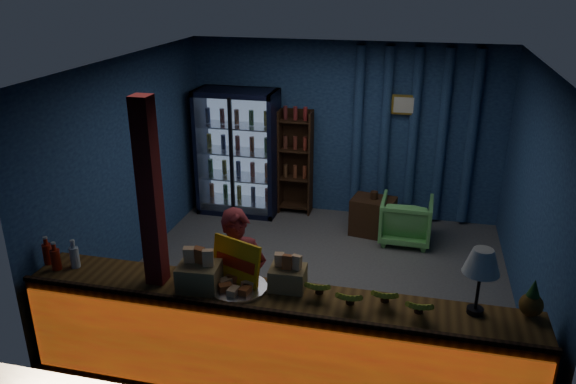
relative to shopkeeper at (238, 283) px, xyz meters
The scene contains 19 objects.
ground 1.69m from the shopkeeper, 72.15° to the left, with size 4.60×4.60×0.00m, color #515154.
room_walls 1.73m from the shopkeeper, 72.15° to the left, with size 4.60×4.60×4.60m.
counter 0.71m from the shopkeeper, 44.63° to the right, with size 4.40×0.57×0.99m.
support_post 0.92m from the shopkeeper, 142.28° to the right, with size 0.16×0.16×2.60m, color maroon.
beverage_cooler 3.54m from the shopkeeper, 107.84° to the left, with size 1.20×0.62×1.90m.
bottle_shelf 3.51m from the shopkeeper, 93.81° to the left, with size 0.50×0.28×1.60m.
curtain_folds 3.92m from the shopkeeper, 67.77° to the left, with size 1.74×0.14×2.50m.
framed_picture 3.91m from the shopkeeper, 69.63° to the left, with size 0.36×0.04×0.28m.
shopkeeper is the anchor object (origin of this frame).
green_chair 3.21m from the shopkeeper, 62.37° to the left, with size 0.68×0.70×0.64m, color #60BA5D.
side_table 3.16m from the shopkeeper, 71.06° to the left, with size 0.65×0.52×0.64m.
yellow_sign 0.52m from the shopkeeper, 72.76° to the right, with size 0.50×0.27×0.40m.
soda_bottles 1.66m from the shopkeeper, 164.81° to the right, with size 0.37×0.16×0.27m.
snack_box_left 0.61m from the shopkeeper, 110.55° to the right, with size 0.37×0.31×0.37m.
snack_box_centre 0.71m from the shopkeeper, 28.38° to the right, with size 0.31×0.26×0.32m.
pastry_tray 0.50m from the shopkeeper, 70.62° to the right, with size 0.50×0.50×0.08m.
banana_bunches 1.35m from the shopkeeper, 18.16° to the right, with size 1.07×0.30×0.17m.
table_lamp 2.22m from the shopkeeper, ahead, with size 0.29×0.29×0.57m.
pineapple 2.55m from the shopkeeper, ahead, with size 0.19×0.19×0.32m.
Camera 1 is at (1.07, -5.83, 3.49)m, focal length 35.00 mm.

